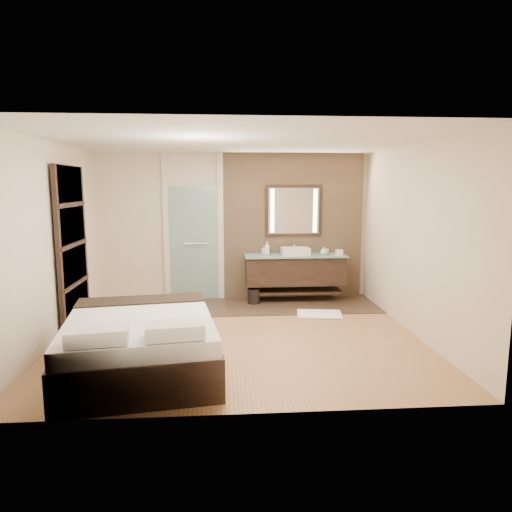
{
  "coord_description": "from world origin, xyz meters",
  "views": [
    {
      "loc": [
        -0.23,
        -6.23,
        2.11
      ],
      "look_at": [
        0.28,
        0.6,
        1.05
      ],
      "focal_mm": 32.0,
      "sensor_mm": 36.0,
      "label": 1
    }
  ],
  "objects": [
    {
      "name": "cup",
      "position": [
        1.67,
        1.96,
        0.91
      ],
      "size": [
        0.13,
        0.13,
        0.1
      ],
      "primitive_type": "imported",
      "rotation": [
        0.0,
        0.0,
        0.08
      ],
      "color": "silver",
      "rests_on": "vanity"
    },
    {
      "name": "bath_mat",
      "position": [
        1.35,
        0.94,
        0.02
      ],
      "size": [
        0.79,
        0.61,
        0.02
      ],
      "primitive_type": "cube",
      "rotation": [
        0.0,
        0.0,
        -0.16
      ],
      "color": "white",
      "rests_on": "floor"
    },
    {
      "name": "stone_wall",
      "position": [
        1.1,
        2.21,
        1.35
      ],
      "size": [
        2.6,
        0.08,
        2.7
      ],
      "primitive_type": "cube",
      "color": "tan",
      "rests_on": "floor"
    },
    {
      "name": "tissue_box",
      "position": [
        1.88,
        1.78,
        0.92
      ],
      "size": [
        0.13,
        0.13,
        0.1
      ],
      "primitive_type": "cube",
      "rotation": [
        0.0,
        0.0,
        -0.07
      ],
      "color": "silver",
      "rests_on": "vanity"
    },
    {
      "name": "soap_bottle_a",
      "position": [
        0.58,
        1.89,
        0.99
      ],
      "size": [
        0.11,
        0.11,
        0.25
      ],
      "primitive_type": "imported",
      "rotation": [
        0.0,
        0.0,
        0.22
      ],
      "color": "white",
      "rests_on": "vanity"
    },
    {
      "name": "tile_strip",
      "position": [
        0.6,
        1.6,
        0.01
      ],
      "size": [
        3.8,
        1.3,
        0.01
      ],
      "primitive_type": "cube",
      "color": "#36231D",
      "rests_on": "floor"
    },
    {
      "name": "vanity",
      "position": [
        1.1,
        1.92,
        0.58
      ],
      "size": [
        1.85,
        0.55,
        0.88
      ],
      "color": "black",
      "rests_on": "stone_wall"
    },
    {
      "name": "mirror_unit",
      "position": [
        1.1,
        2.16,
        1.65
      ],
      "size": [
        1.06,
        0.04,
        0.96
      ],
      "color": "black",
      "rests_on": "stone_wall"
    },
    {
      "name": "soap_bottle_b",
      "position": [
        0.53,
        2.01,
        0.94
      ],
      "size": [
        0.09,
        0.09,
        0.16
      ],
      "primitive_type": "imported",
      "rotation": [
        0.0,
        0.0,
        0.31
      ],
      "color": "#B2B2B2",
      "rests_on": "vanity"
    },
    {
      "name": "soap_bottle_c",
      "position": [
        1.61,
        1.85,
        0.94
      ],
      "size": [
        0.15,
        0.15,
        0.14
      ],
      "primitive_type": "imported",
      "rotation": [
        0.0,
        0.0,
        -0.42
      ],
      "color": "#BDEEE8",
      "rests_on": "vanity"
    },
    {
      "name": "floor",
      "position": [
        0.0,
        0.0,
        0.0
      ],
      "size": [
        5.0,
        5.0,
        0.0
      ],
      "primitive_type": "plane",
      "color": "olive",
      "rests_on": "ground"
    },
    {
      "name": "frosted_door",
      "position": [
        -0.75,
        2.2,
        1.14
      ],
      "size": [
        1.1,
        0.12,
        2.7
      ],
      "color": "#B9EAE2",
      "rests_on": "floor"
    },
    {
      "name": "shoji_partition",
      "position": [
        -2.43,
        0.6,
        1.21
      ],
      "size": [
        0.06,
        1.2,
        2.4
      ],
      "color": "black",
      "rests_on": "floor"
    },
    {
      "name": "bed",
      "position": [
        -1.17,
        -1.16,
        0.33
      ],
      "size": [
        1.92,
        2.27,
        0.79
      ],
      "rotation": [
        0.0,
        0.0,
        0.14
      ],
      "color": "black",
      "rests_on": "floor"
    },
    {
      "name": "waste_bin",
      "position": [
        0.33,
        1.75,
        0.14
      ],
      "size": [
        0.27,
        0.27,
        0.27
      ],
      "primitive_type": "cylinder",
      "rotation": [
        0.0,
        0.0,
        0.27
      ],
      "color": "black",
      "rests_on": "floor"
    }
  ]
}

